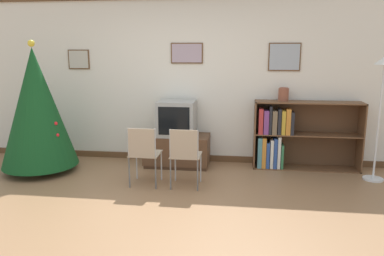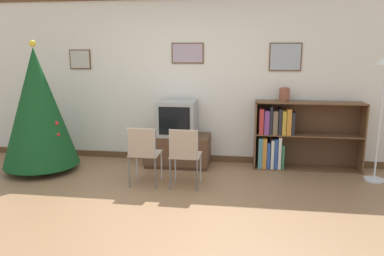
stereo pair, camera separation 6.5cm
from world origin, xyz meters
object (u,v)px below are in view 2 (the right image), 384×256
Objects in this scene: vase at (284,94)px; tv_console at (178,150)px; television at (177,118)px; folding_chair_right at (185,154)px; bookshelf at (288,136)px; standing_lamp at (384,86)px; folding_chair_left at (144,152)px; christmas_tree at (38,108)px.

tv_console is at bearing -174.72° from vase.
television reaches higher than folding_chair_right.
standing_lamp is at bearing -19.69° from bookshelf.
standing_lamp reaches higher than vase.
television is at bearing -174.63° from vase.
television is at bearing 105.85° from folding_chair_right.
bookshelf is at bearing -28.11° from vase.
folding_chair_left is at bearing -105.85° from television.
bookshelf is 1.50m from standing_lamp.
folding_chair_right is at bearing -10.63° from christmas_tree.
folding_chair_right is (0.28, -0.99, -0.30)m from television.
folding_chair_left is (-0.28, -0.99, 0.22)m from tv_console.
bookshelf is at bearing 3.49° from tv_console.
christmas_tree reaches higher than television.
standing_lamp is (2.90, -0.31, 1.09)m from tv_console.
folding_chair_right is 0.47× the size of standing_lamp.
christmas_tree is 2.40× the size of folding_chair_right.
vase is at bearing 5.28° from tv_console.
tv_console is at bearing 105.81° from folding_chair_right.
folding_chair_right is at bearing -142.83° from bookshelf.
standing_lamp is (4.92, 0.25, 0.36)m from christmas_tree.
tv_console is 1.24× the size of folding_chair_left.
folding_chair_right is at bearing 0.00° from folding_chair_left.
bookshelf is 0.92× the size of standing_lamp.
vase is at bearing 11.01° from christmas_tree.
bookshelf is at bearing 10.08° from christmas_tree.
christmas_tree is at bearing 166.05° from folding_chair_left.
folding_chair_left is 0.56m from folding_chair_right.
christmas_tree is at bearing 169.37° from folding_chair_right.
television reaches higher than folding_chair_left.
tv_console is 1.75× the size of television.
tv_console is 1.05m from folding_chair_left.
vase is (1.64, 0.15, 0.39)m from television.
standing_lamp reaches higher than tv_console.
bookshelf is at bearing 3.57° from television.
tv_console is at bearing -176.51° from bookshelf.
television is 0.71× the size of folding_chair_right.
folding_chair_right is 0.51× the size of bookshelf.
folding_chair_right is at bearing -74.19° from tv_console.
vase reaches higher than tv_console.
television is 1.69m from vase.
bookshelf is 7.75× the size of vase.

